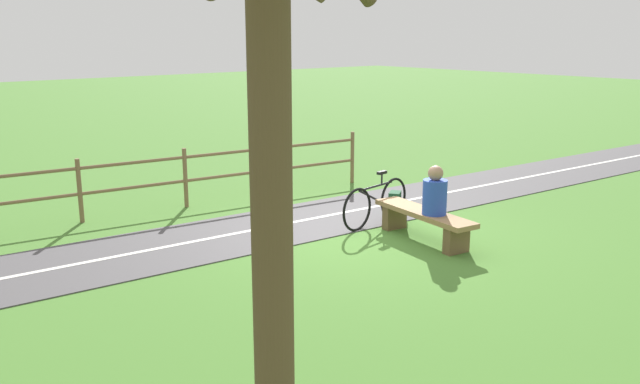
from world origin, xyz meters
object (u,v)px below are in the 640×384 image
at_px(bench, 424,219).
at_px(person_seated, 435,194).
at_px(backpack, 394,204).
at_px(tree_far_right, 269,242).
at_px(bicycle, 376,203).

bearing_deg(bench, person_seated, 180.00).
distance_m(person_seated, backpack, 1.84).
bearing_deg(person_seated, backpack, -17.67).
relative_size(backpack, tree_far_right, 0.10).
height_order(bench, backpack, bench).
xyz_separation_m(bench, tree_far_right, (-3.52, 5.51, 1.64)).
height_order(bicycle, backpack, bicycle).
bearing_deg(bicycle, bench, 79.93).
distance_m(bench, bicycle, 1.11).
bearing_deg(bench, backpack, -20.28).
bearing_deg(bicycle, tree_far_right, 31.29).
relative_size(bench, bicycle, 1.16).
bearing_deg(tree_far_right, bench, -57.47).
bearing_deg(bicycle, person_seated, 78.79).
relative_size(bench, person_seated, 2.66).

